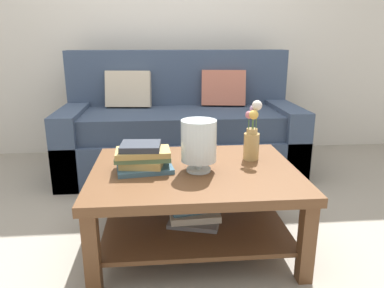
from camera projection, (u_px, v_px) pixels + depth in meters
The scene contains 7 objects.
ground_plane at pixel (178, 219), 2.42m from camera, with size 10.00×10.00×0.00m, color gray.
back_wall at pixel (168, 19), 3.62m from camera, with size 6.40×0.12×2.70m, color beige.
couch at pixel (180, 130), 3.27m from camera, with size 2.04×0.90×1.06m.
coffee_table at pixel (194, 191), 2.03m from camera, with size 1.13×0.87×0.47m.
book_stack_main at pixel (143, 158), 1.96m from camera, with size 0.32×0.24×0.15m.
glass_hurricane_vase at pixel (199, 142), 1.92m from camera, with size 0.19×0.19×0.28m.
flower_pitcher at pixel (252, 136), 2.12m from camera, with size 0.10×0.10×0.35m.
Camera 1 is at (-0.10, -2.18, 1.16)m, focal length 33.82 mm.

